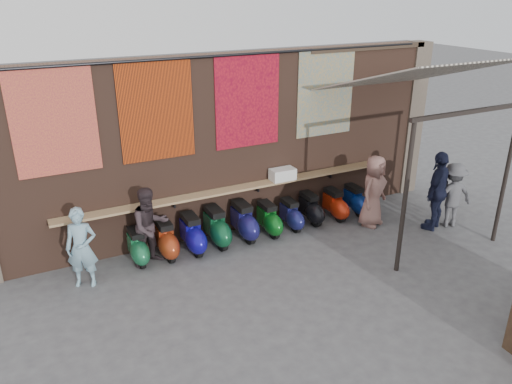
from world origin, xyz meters
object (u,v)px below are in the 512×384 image
scooter_stool_1 (166,240)px  scooter_stool_4 (244,222)px  scooter_stool_7 (310,209)px  shopper_navy (438,191)px  scooter_stool_3 (216,227)px  shopper_grey (452,195)px  diner_left (82,248)px  shopper_tan (373,191)px  shelf_box (283,174)px  scooter_stool_2 (192,234)px  scooter_stool_9 (355,200)px  diner_right (150,227)px  scooter_stool_0 (138,247)px  scooter_stool_5 (269,219)px  scooter_stool_6 (291,215)px  scooter_stool_8 (335,205)px

scooter_stool_1 → scooter_stool_4: size_ratio=0.95×
scooter_stool_7 → shopper_navy: shopper_navy is taller
scooter_stool_3 → shopper_grey: 5.53m
scooter_stool_7 → diner_left: bearing=-176.1°
shopper_tan → scooter_stool_3: bearing=145.8°
scooter_stool_1 → shelf_box: bearing=5.5°
scooter_stool_2 → shopper_tan: shopper_tan is taller
scooter_stool_2 → scooter_stool_4: size_ratio=0.97×
scooter_stool_9 → diner_right: size_ratio=0.45×
scooter_stool_0 → scooter_stool_2: size_ratio=0.88×
scooter_stool_2 → diner_right: 1.00m
shopper_navy → shopper_grey: 0.46m
scooter_stool_9 → shopper_tan: bearing=-92.4°
scooter_stool_1 → scooter_stool_4: scooter_stool_4 is taller
scooter_stool_7 → scooter_stool_9: (1.27, -0.06, -0.01)m
scooter_stool_3 → scooter_stool_7: size_ratio=1.15×
shopper_navy → shopper_tan: (-1.19, 0.81, -0.08)m
shopper_navy → scooter_stool_7: bearing=-57.4°
scooter_stool_5 → shopper_tan: shopper_tan is taller
scooter_stool_0 → scooter_stool_2: scooter_stool_2 is taller
diner_left → diner_right: diner_right is taller
shopper_tan → scooter_stool_6: bearing=136.7°
shopper_grey → scooter_stool_2: bearing=1.6°
scooter_stool_0 → scooter_stool_7: scooter_stool_7 is taller
scooter_stool_4 → scooter_stool_6: (1.19, -0.04, -0.07)m
scooter_stool_0 → scooter_stool_4: size_ratio=0.86×
scooter_stool_2 → scooter_stool_3: size_ratio=0.97×
diner_right → shopper_tan: size_ratio=0.96×
scooter_stool_8 → scooter_stool_3: bearing=179.1°
scooter_stool_3 → scooter_stool_5: 1.26m
scooter_stool_8 → scooter_stool_1: bearing=179.4°
scooter_stool_5 → scooter_stool_6: bearing=1.8°
scooter_stool_2 → shopper_tan: size_ratio=0.50×
shopper_navy → shopper_grey: (0.42, -0.06, -0.16)m
diner_right → shopper_grey: (6.76, -1.46, -0.05)m
scooter_stool_7 → shopper_grey: shopper_grey is taller
diner_right → shopper_grey: 6.91m
scooter_stool_2 → shelf_box: bearing=7.9°
scooter_stool_6 → scooter_stool_9: bearing=0.1°
diner_right → shopper_tan: shopper_tan is taller
scooter_stool_5 → diner_left: bearing=-176.1°
scooter_stool_2 → shopper_tan: bearing=-9.0°
scooter_stool_1 → scooter_stool_3: (1.14, 0.00, 0.02)m
scooter_stool_0 → diner_left: 1.24m
shelf_box → shopper_navy: bearing=-30.6°
scooter_stool_3 → shopper_navy: size_ratio=0.47×
scooter_stool_7 → scooter_stool_9: scooter_stool_7 is taller
scooter_stool_5 → shopper_grey: shopper_grey is taller
scooter_stool_2 → diner_left: diner_left is taller
scooter_stool_6 → diner_right: (-3.32, -0.08, 0.48)m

